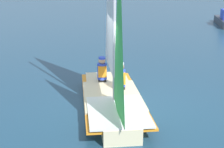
{
  "coord_description": "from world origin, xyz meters",
  "views": [
    {
      "loc": [
        0.85,
        8.09,
        3.54
      ],
      "look_at": [
        0.0,
        0.0,
        0.99
      ],
      "focal_mm": 50.0,
      "sensor_mm": 36.0,
      "label": 1
    }
  ],
  "objects": [
    {
      "name": "ground_plane",
      "position": [
        0.0,
        0.0,
        0.0
      ],
      "size": [
        260.0,
        260.0,
        0.0
      ],
      "primitive_type": "plane",
      "color": "navy"
    },
    {
      "name": "sailor_helm",
      "position": [
        -0.29,
        -0.47,
        0.63
      ],
      "size": [
        0.3,
        0.34,
        1.16
      ],
      "rotation": [
        0.0,
        0.0,
        1.58
      ],
      "color": "black",
      "rests_on": "ground_plane"
    },
    {
      "name": "sailor_crew",
      "position": [
        0.18,
        -1.21,
        0.63
      ],
      "size": [
        0.3,
        0.34,
        1.16
      ],
      "rotation": [
        0.0,
        0.0,
        1.58
      ],
      "color": "black",
      "rests_on": "ground_plane"
    },
    {
      "name": "sailboat_main",
      "position": [
        0.0,
        -0.0,
        0.87
      ],
      "size": [
        1.62,
        4.43,
        6.09
      ],
      "rotation": [
        0.0,
        0.0,
        1.58
      ],
      "color": "beige",
      "rests_on": "ground_plane"
    }
  ]
}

